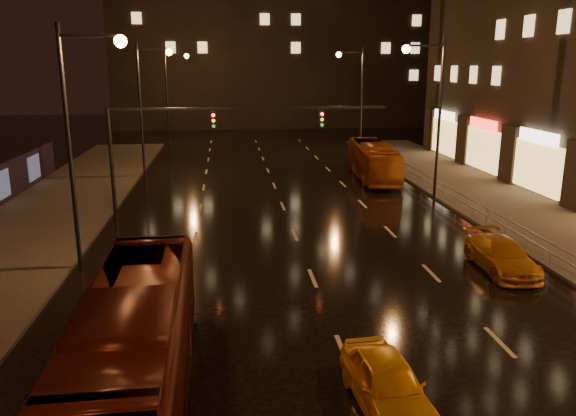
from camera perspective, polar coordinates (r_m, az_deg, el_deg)
The scene contains 9 objects.
ground at distance 32.44m, azimuth -0.18°, elevation -0.67°, with size 140.00×140.00×0.00m, color black.
sidewalk_left at distance 29.26m, azimuth -26.37°, elevation -3.75°, with size 7.00×70.00×0.15m, color #38332D.
sidewalk_right at distance 32.21m, azimuth 25.52°, elevation -2.09°, with size 7.00×70.00×0.15m, color #38332D.
traffic_signal at distance 31.41m, azimuth -9.49°, elevation 7.44°, with size 15.31×0.32×6.20m.
railing_right at distance 33.01m, azimuth 18.10°, elevation 0.47°, with size 0.05×56.00×1.00m.
bus_red at distance 15.04m, azimuth -15.35°, elevation -13.45°, with size 2.59×11.08×3.09m, color #53160B.
bus_curb at distance 42.80m, azimuth 8.64°, elevation 4.76°, with size 2.33×9.97×2.78m, color #97440F.
taxi_near at distance 14.91m, azimuth 10.07°, elevation -17.18°, with size 1.61×4.01×1.36m, color #F5AA17.
taxi_far at distance 25.22m, azimuth 20.85°, elevation -4.52°, with size 1.87×4.61×1.34m, color #C17212.
Camera 1 is at (-3.36, -11.14, 8.44)m, focal length 35.00 mm.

